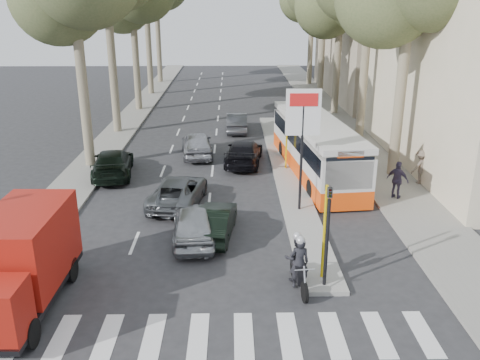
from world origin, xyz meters
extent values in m
plane|color=#28282B|center=(0.00, 0.00, 0.00)|extent=(120.00, 120.00, 0.00)
cube|color=gray|center=(8.60, 25.00, 0.06)|extent=(3.20, 70.00, 0.12)
cube|color=gray|center=(-8.00, 28.00, 0.06)|extent=(2.40, 64.00, 0.12)
cube|color=gray|center=(3.25, 11.00, 0.08)|extent=(1.50, 26.00, 0.16)
cube|color=#B7A88E|center=(15.50, 34.00, 8.00)|extent=(11.00, 20.00, 16.00)
cylinder|color=yellow|center=(3.25, -1.00, 1.75)|extent=(0.10, 0.10, 3.50)
cylinder|color=yellow|center=(3.25, 5.00, 1.75)|extent=(0.10, 0.10, 3.50)
cylinder|color=yellow|center=(3.25, 11.00, 1.75)|extent=(0.10, 0.10, 3.50)
cylinder|color=black|center=(3.25, 5.00, 2.60)|extent=(0.12, 0.12, 5.20)
cube|color=white|center=(3.25, 5.00, 4.60)|extent=(1.50, 0.10, 2.00)
cube|color=red|center=(3.25, 4.94, 5.15)|extent=(1.20, 0.02, 0.55)
cylinder|color=black|center=(3.25, -1.50, 1.60)|extent=(0.12, 0.12, 3.20)
imported|color=black|center=(3.25, -1.50, 3.10)|extent=(0.16, 0.41, 1.00)
cylinder|color=#6B604C|center=(-8.00, 12.00, 4.20)|extent=(0.56, 0.56, 8.40)
cylinder|color=#6B604C|center=(-8.10, 20.00, 4.48)|extent=(0.56, 0.56, 8.96)
cylinder|color=#6B604C|center=(-7.90, 28.00, 4.06)|extent=(0.56, 0.56, 8.12)
sphere|color=#42522E|center=(-8.90, 28.60, 8.99)|extent=(5.20, 5.20, 5.20)
cylinder|color=#6B604C|center=(-8.00, 36.00, 4.76)|extent=(0.56, 0.56, 9.52)
cylinder|color=#6B604C|center=(-8.10, 44.00, 4.34)|extent=(0.56, 0.56, 8.68)
cylinder|color=#6B604C|center=(9.00, 10.00, 4.20)|extent=(0.56, 0.56, 8.40)
cylinder|color=#6B604C|center=(9.10, 18.00, 4.62)|extent=(0.56, 0.56, 9.24)
cylinder|color=#6B604C|center=(8.90, 26.00, 3.92)|extent=(0.56, 0.56, 7.84)
sphere|color=#42522E|center=(7.90, 26.60, 8.68)|extent=(5.20, 5.20, 5.20)
cylinder|color=#6B604C|center=(9.00, 34.00, 4.48)|extent=(0.56, 0.56, 8.96)
cylinder|color=#6B604C|center=(9.10, 42.00, 4.20)|extent=(0.56, 0.56, 8.40)
imported|color=#9DA0A5|center=(-1.33, 2.26, 0.72)|extent=(2.00, 4.34, 1.44)
imported|color=black|center=(-0.50, 2.59, 0.65)|extent=(1.85, 4.06, 1.29)
imported|color=#53575B|center=(-2.32, 6.00, 0.65)|extent=(2.77, 4.95, 1.31)
imported|color=black|center=(0.91, 12.27, 0.70)|extent=(2.55, 5.05, 1.41)
imported|color=#A0A1A8|center=(-1.93, 13.94, 0.76)|extent=(2.30, 4.63, 1.52)
imported|color=#484A4F|center=(0.58, 20.13, 0.69)|extent=(1.46, 4.17, 1.37)
imported|color=black|center=(-6.30, 10.28, 0.72)|extent=(2.67, 5.22, 1.45)
cube|color=black|center=(-6.30, -2.50, 0.51)|extent=(2.14, 5.62, 0.23)
cylinder|color=black|center=(-5.40, -4.38, 0.42)|extent=(0.29, 0.84, 0.84)
cylinder|color=black|center=(-7.20, -0.81, 0.42)|extent=(0.29, 0.84, 0.84)
cylinder|color=black|center=(-5.34, -0.84, 0.42)|extent=(0.29, 0.84, 0.84)
cube|color=maroon|center=(-6.29, -1.76, 1.82)|extent=(2.21, 3.95, 2.33)
cube|color=#F44A0D|center=(4.80, 10.51, 0.55)|extent=(3.64, 11.63, 0.90)
cube|color=beige|center=(4.80, 10.51, 1.74)|extent=(3.64, 11.63, 1.49)
cube|color=black|center=(4.80, 10.51, 2.04)|extent=(3.62, 11.18, 0.85)
cube|color=beige|center=(4.80, 10.51, 2.84)|extent=(3.64, 11.63, 0.30)
cube|color=black|center=(5.38, 4.85, 1.89)|extent=(2.18, 0.28, 1.49)
cube|color=#F44A0D|center=(5.38, 4.85, 2.77)|extent=(1.19, 0.18, 0.32)
cylinder|color=black|center=(4.06, 6.75, 0.45)|extent=(0.37, 0.98, 0.95)
cylinder|color=black|center=(6.29, 6.98, 0.45)|extent=(0.37, 0.98, 0.95)
cylinder|color=black|center=(3.33, 13.81, 0.45)|extent=(0.37, 0.98, 0.95)
cylinder|color=black|center=(5.57, 14.04, 0.45)|extent=(0.37, 0.98, 0.95)
cylinder|color=black|center=(2.48, -2.29, 0.34)|extent=(0.18, 0.69, 0.68)
cylinder|color=black|center=(2.32, -0.71, 0.34)|extent=(0.18, 0.69, 0.68)
cylinder|color=silver|center=(2.48, -2.22, 0.74)|extent=(0.11, 0.43, 0.85)
cube|color=black|center=(2.39, -1.45, 0.48)|extent=(0.32, 0.82, 0.32)
cube|color=black|center=(2.42, -1.66, 0.76)|extent=(0.37, 0.51, 0.23)
cube|color=black|center=(2.36, -1.13, 0.70)|extent=(0.37, 0.72, 0.13)
cylinder|color=silver|center=(2.47, -2.15, 1.08)|extent=(0.66, 0.11, 0.04)
imported|color=black|center=(2.39, -1.45, 0.94)|extent=(0.69, 0.49, 1.78)
imported|color=black|center=(2.35, -1.03, 0.89)|extent=(0.86, 0.54, 1.67)
sphere|color=#B2B2B7|center=(2.40, -1.50, 1.78)|extent=(0.30, 0.30, 0.30)
sphere|color=#B2B2B7|center=(2.35, -1.06, 1.72)|extent=(0.30, 0.30, 0.30)
imported|color=#393049|center=(8.09, 6.37, 1.03)|extent=(1.15, 1.09, 1.82)
imported|color=#64584B|center=(9.96, 8.48, 1.00)|extent=(1.24, 0.92, 1.76)
camera|label=1|loc=(0.18, -16.24, 9.09)|focal=38.00mm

